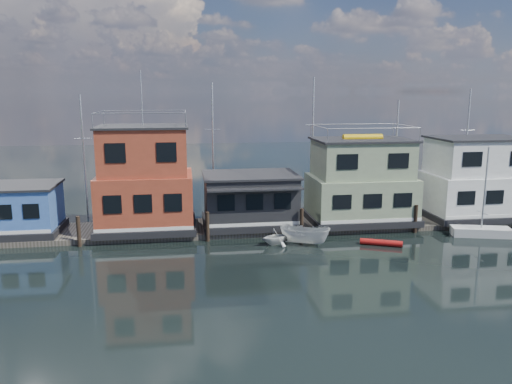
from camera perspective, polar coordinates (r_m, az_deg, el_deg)
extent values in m
plane|color=black|center=(28.57, 3.56, -10.67)|extent=(160.00, 160.00, 0.00)
cube|color=#595147|center=(39.72, 0.05, -3.96)|extent=(48.00, 5.00, 0.40)
cube|color=black|center=(41.17, -25.65, -3.91)|extent=(6.40, 4.90, 0.50)
cube|color=#406ABB|center=(40.78, -25.86, -1.54)|extent=(6.00, 4.50, 3.00)
cube|color=black|center=(40.49, -26.06, 0.64)|extent=(6.30, 4.80, 0.16)
cube|color=black|center=(39.34, -12.33, -3.70)|extent=(7.40, 5.90, 0.50)
cube|color=#9C3B25|center=(38.85, -12.46, -0.68)|extent=(7.00, 5.50, 3.74)
cube|color=#9C3B25|center=(38.28, -12.69, 4.60)|extent=(6.30, 4.95, 3.46)
cube|color=black|center=(38.11, -12.81, 7.30)|extent=(6.65, 5.23, 0.16)
cylinder|color=silver|center=(38.03, -12.95, 10.42)|extent=(0.08, 0.08, 4.00)
cube|color=black|center=(39.54, -0.67, -3.36)|extent=(7.40, 5.40, 0.50)
cube|color=black|center=(39.09, -0.68, -0.59)|extent=(7.00, 5.00, 3.40)
cube|color=black|center=(38.76, -0.68, 1.98)|extent=(7.30, 5.30, 0.16)
cube|color=black|center=(36.13, -0.10, 0.34)|extent=(7.00, 1.20, 0.12)
cube|color=black|center=(41.64, 11.72, -2.84)|extent=(8.40, 5.90, 0.50)
cube|color=gray|center=(41.24, 11.82, -0.40)|extent=(8.00, 5.50, 3.12)
cube|color=gray|center=(40.75, 11.99, 3.73)|extent=(7.20, 4.95, 2.88)
cube|color=black|center=(40.58, 12.08, 5.86)|extent=(7.60, 5.23, 0.16)
cylinder|color=#E5AE0C|center=(40.56, 12.09, 6.10)|extent=(3.20, 0.56, 0.56)
cube|color=black|center=(45.98, 23.54, -2.22)|extent=(8.40, 5.90, 0.50)
cube|color=white|center=(45.61, 23.72, -0.01)|extent=(8.00, 5.50, 3.12)
cube|color=white|center=(45.17, 24.02, 3.72)|extent=(7.20, 4.95, 2.88)
cube|color=black|center=(45.01, 24.18, 5.64)|extent=(7.60, 5.23, 0.16)
cylinder|color=#2D2116|center=(37.17, -19.60, -4.28)|extent=(0.28, 0.28, 2.20)
cylinder|color=#2D2116|center=(36.43, -5.57, -3.97)|extent=(0.28, 0.28, 2.20)
cylinder|color=#2D2116|center=(37.38, 5.23, -3.57)|extent=(0.28, 0.28, 2.20)
cylinder|color=#2D2116|center=(40.38, 17.77, -2.94)|extent=(0.28, 0.28, 2.20)
cylinder|color=silver|center=(45.06, -19.05, 3.80)|extent=(0.16, 0.16, 10.50)
cylinder|color=silver|center=(44.90, -19.18, 5.79)|extent=(1.40, 0.06, 0.06)
cylinder|color=silver|center=(44.26, -4.93, 4.91)|extent=(0.16, 0.16, 11.50)
cylinder|color=silver|center=(44.10, -4.97, 7.14)|extent=(1.40, 0.06, 0.06)
cylinder|color=silver|center=(45.63, 6.47, 5.39)|extent=(0.16, 0.16, 12.00)
cylinder|color=silver|center=(45.48, 6.52, 7.64)|extent=(1.40, 0.06, 0.06)
cylinder|color=silver|center=(48.38, 15.68, 4.18)|extent=(0.16, 0.16, 10.00)
cylinder|color=silver|center=(48.22, 15.77, 5.95)|extent=(1.40, 0.06, 0.06)
cylinder|color=silver|center=(51.54, 22.87, 4.69)|extent=(0.16, 0.16, 11.00)
cylinder|color=silver|center=(51.40, 23.01, 6.52)|extent=(1.40, 0.06, 0.06)
imported|color=silver|center=(35.79, 5.57, -4.87)|extent=(3.93, 3.26, 1.46)
imported|color=silver|center=(35.68, 2.26, -5.09)|extent=(2.83, 2.65, 1.20)
cube|color=silver|center=(41.45, 24.32, -4.16)|extent=(4.49, 2.48, 0.66)
cylinder|color=silver|center=(40.73, 24.71, 0.41)|extent=(0.12, 0.12, 6.06)
cube|color=silver|center=(41.10, 24.49, -2.18)|extent=(0.39, 1.29, 0.05)
cylinder|color=#B41513|center=(36.62, 14.11, -5.63)|extent=(2.86, 1.57, 0.43)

